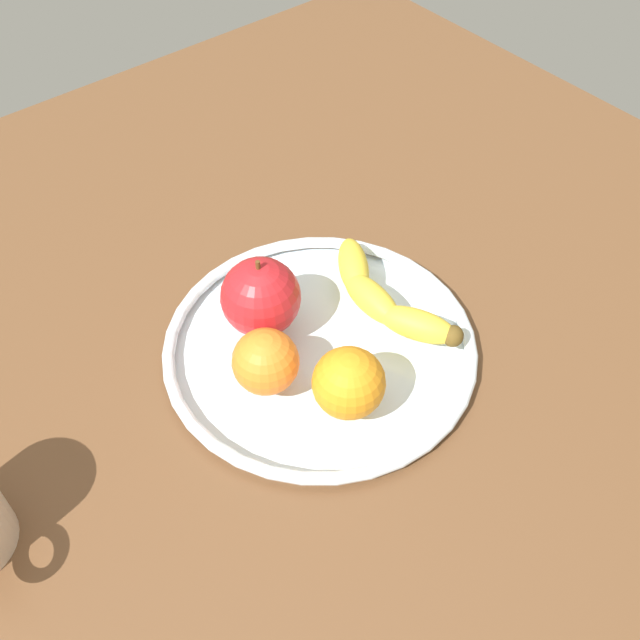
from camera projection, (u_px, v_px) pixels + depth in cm
name	position (u px, v px, depth cm)	size (l,w,h in cm)	color
ground_plane	(320.00, 365.00, 73.77)	(116.36, 116.36, 4.00)	brown
fruit_bowl	(320.00, 347.00, 71.59)	(30.20, 30.20, 1.80)	silver
banana	(384.00, 298.00, 72.58)	(18.38, 6.99, 3.01)	yellow
apple	(261.00, 297.00, 69.48)	(7.63, 7.63, 8.43)	red
orange_center	(349.00, 383.00, 63.61)	(6.44, 6.44, 6.44)	orange
orange_front_left	(266.00, 362.00, 65.40)	(6.05, 6.05, 6.05)	orange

